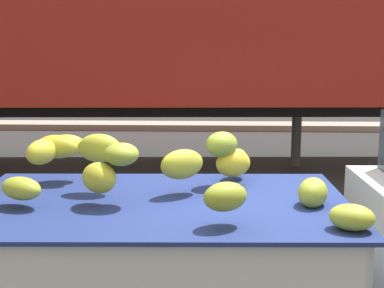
# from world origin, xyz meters

# --- Properties ---
(curb_strip) EXTENTS (80.00, 0.80, 0.16)m
(curb_strip) POSITION_xyz_m (0.00, 10.00, 0.08)
(curb_strip) COLOR gray
(curb_strip) RESTS_ON ground
(semi_trailer) EXTENTS (12.09, 3.05, 3.95)m
(semi_trailer) POSITION_xyz_m (-2.21, 5.52, 2.54)
(semi_trailer) COLOR maroon
(semi_trailer) RESTS_ON ground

